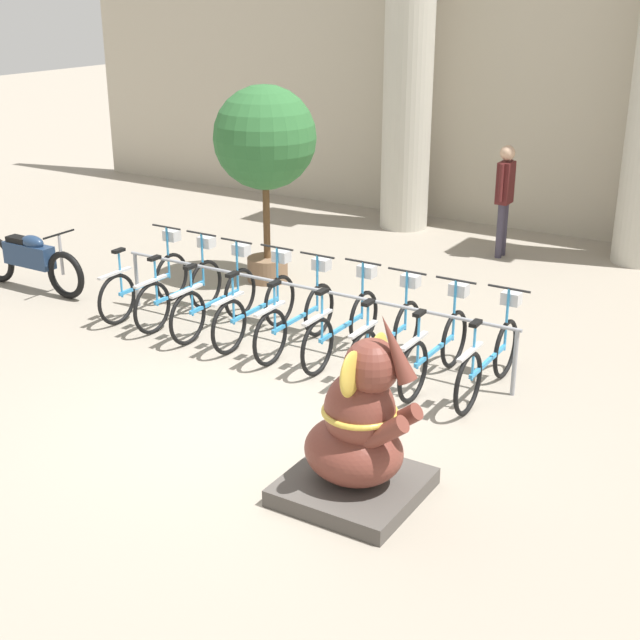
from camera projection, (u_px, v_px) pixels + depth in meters
name	position (u px, v px, depth m)	size (l,w,h in m)	color
ground_plane	(251.00, 420.00, 9.04)	(60.00, 60.00, 0.00)	gray
building_facade	(548.00, 55.00, 14.81)	(20.00, 0.20, 6.00)	#B2A893
column_left	(408.00, 77.00, 15.16)	(1.06, 1.06, 5.16)	#BCB7A8
bike_rack	(303.00, 296.00, 10.66)	(5.45, 0.05, 0.77)	gray
bicycle_0	(147.00, 282.00, 11.87)	(0.48, 1.74, 1.07)	black
bicycle_1	(182.00, 290.00, 11.56)	(0.48, 1.74, 1.07)	black
bicycle_2	(216.00, 299.00, 11.23)	(0.48, 1.74, 1.07)	black
bicycle_3	(257.00, 307.00, 10.96)	(0.48, 1.74, 1.07)	black
bicycle_4	(297.00, 316.00, 10.65)	(0.48, 1.74, 1.07)	black
bicycle_5	(343.00, 325.00, 10.39)	(0.48, 1.74, 1.07)	black
bicycle_6	(387.00, 336.00, 10.05)	(0.48, 1.74, 1.07)	black
bicycle_7	(436.00, 347.00, 9.75)	(0.48, 1.74, 1.07)	black
bicycle_8	(489.00, 358.00, 9.48)	(0.48, 1.74, 1.07)	black
elephant_statue	(358.00, 435.00, 7.50)	(1.13, 1.13, 1.75)	#4C4742
motorcycle	(30.00, 259.00, 12.66)	(2.09, 0.55, 0.93)	black
person_pedestrian	(505.00, 190.00, 13.98)	(0.24, 0.47, 1.79)	#383342
potted_tree	(265.00, 143.00, 12.49)	(1.46, 1.46, 2.84)	brown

